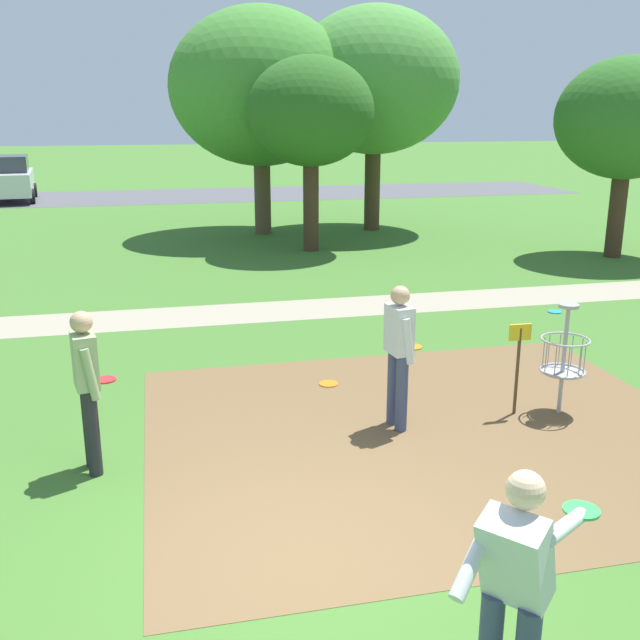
{
  "coord_description": "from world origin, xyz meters",
  "views": [
    {
      "loc": [
        -1.06,
        -5.13,
        3.59
      ],
      "look_at": [
        0.95,
        3.68,
        1.0
      ],
      "focal_mm": 40.98,
      "sensor_mm": 36.0,
      "label": 1
    }
  ],
  "objects_px": {
    "player_foreground_watching": "(515,591)",
    "player_throwing": "(87,382)",
    "frisbee_far_left": "(555,312)",
    "parked_car_leftmost": "(9,178)",
    "disc_golf_basket": "(559,355)",
    "tree_near_left": "(374,81)",
    "player_waiting_left": "(399,349)",
    "tree_mid_left": "(311,113)",
    "tree_near_right": "(627,119)",
    "frisbee_near_basket": "(329,384)",
    "tree_mid_center": "(260,88)"
  },
  "relations": [
    {
      "from": "frisbee_near_basket",
      "to": "frisbee_far_left",
      "type": "height_order",
      "value": "same"
    },
    {
      "from": "disc_golf_basket",
      "to": "tree_mid_left",
      "type": "height_order",
      "value": "tree_mid_left"
    },
    {
      "from": "player_foreground_watching",
      "to": "tree_mid_left",
      "type": "distance_m",
      "value": 16.02
    },
    {
      "from": "frisbee_near_basket",
      "to": "tree_near_left",
      "type": "bearing_deg",
      "value": 70.76
    },
    {
      "from": "player_waiting_left",
      "to": "parked_car_leftmost",
      "type": "relative_size",
      "value": 0.39
    },
    {
      "from": "tree_near_left",
      "to": "disc_golf_basket",
      "type": "bearing_deg",
      "value": -97.93
    },
    {
      "from": "player_throwing",
      "to": "tree_mid_left",
      "type": "xyz_separation_m",
      "value": [
        4.83,
        11.64,
        2.58
      ]
    },
    {
      "from": "player_throwing",
      "to": "player_waiting_left",
      "type": "distance_m",
      "value": 3.42
    },
    {
      "from": "player_foreground_watching",
      "to": "player_throwing",
      "type": "height_order",
      "value": "same"
    },
    {
      "from": "frisbee_near_basket",
      "to": "tree_near_left",
      "type": "relative_size",
      "value": 0.04
    },
    {
      "from": "tree_mid_center",
      "to": "parked_car_leftmost",
      "type": "relative_size",
      "value": 1.49
    },
    {
      "from": "disc_golf_basket",
      "to": "frisbee_near_basket",
      "type": "xyz_separation_m",
      "value": [
        -2.49,
        1.56,
        -0.74
      ]
    },
    {
      "from": "frisbee_far_left",
      "to": "tree_mid_center",
      "type": "distance_m",
      "value": 11.73
    },
    {
      "from": "disc_golf_basket",
      "to": "player_waiting_left",
      "type": "relative_size",
      "value": 0.81
    },
    {
      "from": "player_throwing",
      "to": "frisbee_far_left",
      "type": "height_order",
      "value": "player_throwing"
    },
    {
      "from": "frisbee_near_basket",
      "to": "tree_near_left",
      "type": "xyz_separation_m",
      "value": [
        4.5,
        12.9,
        4.43
      ]
    },
    {
      "from": "frisbee_far_left",
      "to": "tree_mid_left",
      "type": "height_order",
      "value": "tree_mid_left"
    },
    {
      "from": "player_throwing",
      "to": "frisbee_far_left",
      "type": "distance_m",
      "value": 9.16
    },
    {
      "from": "frisbee_far_left",
      "to": "tree_near_right",
      "type": "height_order",
      "value": "tree_near_right"
    },
    {
      "from": "disc_golf_basket",
      "to": "tree_near_left",
      "type": "bearing_deg",
      "value": 82.07
    },
    {
      "from": "frisbee_near_basket",
      "to": "tree_mid_left",
      "type": "bearing_deg",
      "value": 79.13
    },
    {
      "from": "player_waiting_left",
      "to": "parked_car_leftmost",
      "type": "xyz_separation_m",
      "value": [
        -8.36,
        25.02,
        -0.05
      ]
    },
    {
      "from": "disc_golf_basket",
      "to": "tree_near_left",
      "type": "distance_m",
      "value": 15.06
    },
    {
      "from": "player_foreground_watching",
      "to": "tree_near_left",
      "type": "height_order",
      "value": "tree_near_left"
    },
    {
      "from": "player_foreground_watching",
      "to": "frisbee_far_left",
      "type": "xyz_separation_m",
      "value": [
        5.3,
        8.53,
        -0.98
      ]
    },
    {
      "from": "tree_near_right",
      "to": "tree_mid_left",
      "type": "distance_m",
      "value": 7.78
    },
    {
      "from": "player_waiting_left",
      "to": "tree_mid_center",
      "type": "bearing_deg",
      "value": 87.61
    },
    {
      "from": "player_waiting_left",
      "to": "player_throwing",
      "type": "bearing_deg",
      "value": -174.58
    },
    {
      "from": "parked_car_leftmost",
      "to": "frisbee_far_left",
      "type": "bearing_deg",
      "value": -58.3
    },
    {
      "from": "player_waiting_left",
      "to": "tree_near_left",
      "type": "distance_m",
      "value": 15.37
    },
    {
      "from": "player_foreground_watching",
      "to": "player_throwing",
      "type": "distance_m",
      "value": 4.79
    },
    {
      "from": "tree_near_left",
      "to": "tree_mid_center",
      "type": "xyz_separation_m",
      "value": [
        -3.44,
        -0.01,
        -0.2
      ]
    },
    {
      "from": "frisbee_far_left",
      "to": "disc_golf_basket",
      "type": "bearing_deg",
      "value": -120.3
    },
    {
      "from": "frisbee_near_basket",
      "to": "tree_mid_center",
      "type": "xyz_separation_m",
      "value": [
        1.06,
        12.89,
        4.23
      ]
    },
    {
      "from": "tree_mid_center",
      "to": "parked_car_leftmost",
      "type": "height_order",
      "value": "tree_mid_center"
    },
    {
      "from": "player_throwing",
      "to": "tree_mid_left",
      "type": "relative_size",
      "value": 0.34
    },
    {
      "from": "frisbee_near_basket",
      "to": "tree_mid_left",
      "type": "height_order",
      "value": "tree_mid_left"
    },
    {
      "from": "frisbee_far_left",
      "to": "tree_near_left",
      "type": "bearing_deg",
      "value": 92.6
    },
    {
      "from": "player_throwing",
      "to": "parked_car_leftmost",
      "type": "height_order",
      "value": "parked_car_leftmost"
    },
    {
      "from": "frisbee_far_left",
      "to": "tree_mid_center",
      "type": "bearing_deg",
      "value": 110.92
    },
    {
      "from": "player_waiting_left",
      "to": "player_foreground_watching",
      "type": "bearing_deg",
      "value": -100.37
    },
    {
      "from": "disc_golf_basket",
      "to": "tree_mid_center",
      "type": "height_order",
      "value": "tree_mid_center"
    },
    {
      "from": "player_throwing",
      "to": "tree_mid_left",
      "type": "distance_m",
      "value": 12.87
    },
    {
      "from": "player_foreground_watching",
      "to": "player_throwing",
      "type": "xyz_separation_m",
      "value": [
        -2.61,
        4.02,
        -0.02
      ]
    },
    {
      "from": "tree_mid_left",
      "to": "tree_mid_center",
      "type": "relative_size",
      "value": 0.76
    },
    {
      "from": "disc_golf_basket",
      "to": "parked_car_leftmost",
      "type": "distance_m",
      "value": 27.13
    },
    {
      "from": "tree_near_right",
      "to": "frisbee_near_basket",
      "type": "bearing_deg",
      "value": -141.93
    },
    {
      "from": "player_foreground_watching",
      "to": "player_waiting_left",
      "type": "bearing_deg",
      "value": 79.63
    },
    {
      "from": "frisbee_far_left",
      "to": "frisbee_near_basket",
      "type": "bearing_deg",
      "value": -151.67
    },
    {
      "from": "player_waiting_left",
      "to": "parked_car_leftmost",
      "type": "height_order",
      "value": "parked_car_leftmost"
    }
  ]
}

